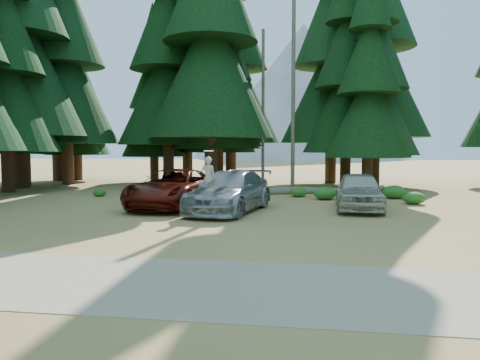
{
  "coord_description": "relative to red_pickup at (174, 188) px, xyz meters",
  "views": [
    {
      "loc": [
        1.97,
        -14.41,
        2.43
      ],
      "look_at": [
        -0.6,
        2.26,
        1.25
      ],
      "focal_mm": 35.0,
      "sensor_mm": 36.0,
      "label": 1
    }
  ],
  "objects": [
    {
      "name": "shrub_right",
      "position": [
        9.85,
        2.6,
        -0.51
      ],
      "size": [
        0.96,
        0.96,
        0.53
      ],
      "primitive_type": "ellipsoid",
      "color": "#28681F",
      "rests_on": "ground"
    },
    {
      "name": "ground",
      "position": [
        3.54,
        -3.81,
        -0.77
      ],
      "size": [
        160.0,
        160.0,
        0.0
      ],
      "primitive_type": "plane",
      "color": "#9F8043",
      "rests_on": "ground"
    },
    {
      "name": "red_pickup",
      "position": [
        0.0,
        0.0,
        0.0
      ],
      "size": [
        3.1,
        5.78,
        1.54
      ],
      "primitive_type": "imported",
      "rotation": [
        0.0,
        0.0,
        -0.1
      ],
      "color": "#591107",
      "rests_on": "ground"
    },
    {
      "name": "silver_minivan_center",
      "position": [
        2.45,
        -0.93,
        -0.01
      ],
      "size": [
        3.08,
        5.59,
        1.53
      ],
      "primitive_type": "imported",
      "rotation": [
        0.0,
        0.0,
        -0.18
      ],
      "color": "#A4A5AC",
      "rests_on": "ground"
    },
    {
      "name": "shrub_far_left",
      "position": [
        -2.25,
        5.85,
        -0.52
      ],
      "size": [
        0.93,
        0.93,
        0.51
      ],
      "primitive_type": "ellipsoid",
      "color": "#28681F",
      "rests_on": "ground"
    },
    {
      "name": "shrub_edge_west",
      "position": [
        -4.9,
        3.54,
        -0.59
      ],
      "size": [
        0.65,
        0.65,
        0.36
      ],
      "primitive_type": "ellipsoid",
      "color": "#28681F",
      "rests_on": "ground"
    },
    {
      "name": "snag_front",
      "position": [
        4.34,
        10.69,
        5.23
      ],
      "size": [
        0.24,
        0.24,
        12.0
      ],
      "primitive_type": "cylinder",
      "color": "#6A6055",
      "rests_on": "ground"
    },
    {
      "name": "mountain_peak",
      "position": [
        0.95,
        84.42,
        11.93
      ],
      "size": [
        48.0,
        50.0,
        28.0
      ],
      "color": "gray",
      "rests_on": "ground"
    },
    {
      "name": "log_left",
      "position": [
        -1.61,
        6.08,
        -0.61
      ],
      "size": [
        4.44,
        1.52,
        0.32
      ],
      "primitive_type": "cylinder",
      "rotation": [
        0.0,
        1.57,
        0.27
      ],
      "color": "#6A6055",
      "rests_on": "ground"
    },
    {
      "name": "shrub_left",
      "position": [
        -1.76,
        3.85,
        -0.57
      ],
      "size": [
        0.73,
        0.73,
        0.4
      ],
      "primitive_type": "ellipsoid",
      "color": "#28681F",
      "rests_on": "ground"
    },
    {
      "name": "shrub_far_right",
      "position": [
        9.41,
        4.76,
        -0.46
      ],
      "size": [
        1.14,
        1.14,
        0.63
      ],
      "primitive_type": "ellipsoid",
      "color": "#28681F",
      "rests_on": "ground"
    },
    {
      "name": "gravel_strip",
      "position": [
        3.54,
        -10.31,
        -0.77
      ],
      "size": [
        26.0,
        3.5,
        0.01
      ],
      "primitive_type": "cube",
      "color": "tan",
      "rests_on": "ground"
    },
    {
      "name": "log_right",
      "position": [
        5.26,
        6.43,
        -0.62
      ],
      "size": [
        4.45,
        1.8,
        0.3
      ],
      "primitive_type": "cylinder",
      "rotation": [
        0.0,
        1.57,
        0.34
      ],
      "color": "#6A6055",
      "rests_on": "ground"
    },
    {
      "name": "forest_belt_north",
      "position": [
        3.54,
        11.19,
        -0.77
      ],
      "size": [
        36.0,
        7.0,
        22.0
      ],
      "primitive_type": null,
      "color": "black",
      "rests_on": "ground"
    },
    {
      "name": "shrub_center_left",
      "position": [
        4.88,
        4.81,
        -0.54
      ],
      "size": [
        0.84,
        0.84,
        0.46
      ],
      "primitive_type": "ellipsoid",
      "color": "#28681F",
      "rests_on": "ground"
    },
    {
      "name": "shrub_center_right",
      "position": [
        6.13,
        3.8,
        -0.48
      ],
      "size": [
        1.07,
        1.07,
        0.59
      ],
      "primitive_type": "ellipsoid",
      "color": "#28681F",
      "rests_on": "ground"
    },
    {
      "name": "frisbee_player",
      "position": [
        1.76,
        -1.51,
        0.54
      ],
      "size": [
        0.65,
        0.5,
        1.83
      ],
      "rotation": [
        0.0,
        0.0,
        2.93
      ],
      "color": "beige",
      "rests_on": "ground"
    },
    {
      "name": "snag_back",
      "position": [
        2.34,
        12.19,
        4.23
      ],
      "size": [
        0.2,
        0.2,
        10.0
      ],
      "primitive_type": "cylinder",
      "color": "#6A6055",
      "rests_on": "ground"
    },
    {
      "name": "log_mid",
      "position": [
        5.3,
        6.69,
        -0.61
      ],
      "size": [
        3.84,
        0.64,
        0.32
      ],
      "primitive_type": "cylinder",
      "rotation": [
        0.0,
        1.57,
        -0.08
      ],
      "color": "#6A6055",
      "rests_on": "ground"
    },
    {
      "name": "silver_minivan_right",
      "position": [
        7.33,
        0.37,
        -0.03
      ],
      "size": [
        1.9,
        4.41,
        1.48
      ],
      "primitive_type": "imported",
      "rotation": [
        0.0,
        0.0,
        -0.03
      ],
      "color": "beige",
      "rests_on": "ground"
    }
  ]
}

